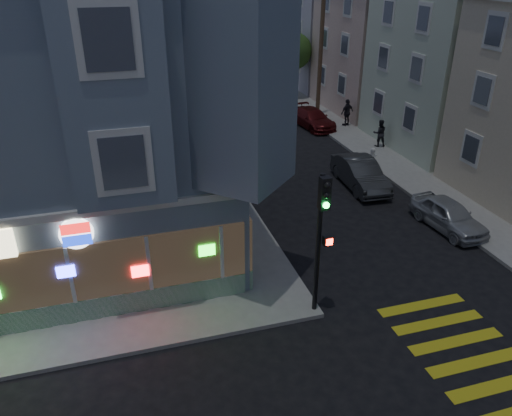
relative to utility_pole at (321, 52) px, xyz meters
name	(u,v)px	position (x,y,z in m)	size (l,w,h in m)	color
ground	(255,380)	(-12.00, -24.00, -4.80)	(120.00, 120.00, 0.00)	black
sidewalk_ne	(450,109)	(11.00, -1.00, -4.72)	(24.00, 42.00, 0.15)	gray
corner_building	(28,100)	(-18.00, -13.02, 1.02)	(14.60, 14.60, 11.40)	slate
row_house_b	(487,57)	(7.50, -8.00, 0.60)	(12.00, 8.60, 10.50)	beige
row_house_c	(405,47)	(7.50, 1.00, -0.15)	(12.00, 8.60, 9.00)	#BFA393
row_house_d	(353,24)	(7.50, 10.00, 0.60)	(12.00, 8.60, 10.50)	#ABA8B9
utility_pole	(321,52)	(0.00, 0.00, 0.00)	(2.20, 0.30, 9.00)	#4C3826
street_tree_near	(294,51)	(0.20, 6.00, -0.86)	(3.00, 3.00, 5.30)	#4C3826
street_tree_far	(265,38)	(0.20, 14.00, -0.86)	(3.00, 3.00, 5.30)	#4C3826
pedestrian_a	(380,133)	(1.00, -7.53, -3.79)	(0.83, 0.65, 1.71)	black
pedestrian_b	(347,112)	(1.00, -2.92, -3.71)	(1.09, 0.46, 1.87)	black
parked_car_a	(448,215)	(-1.30, -17.83, -4.13)	(1.57, 3.91, 1.33)	#B9BDC1
parked_car_b	(360,173)	(-2.92, -12.60, -4.05)	(1.59, 4.55, 1.50)	#3A3D3F
parked_car_c	(313,118)	(-1.30, -2.20, -4.15)	(1.82, 4.47, 1.30)	maroon
parked_car_d	(251,93)	(-3.40, 6.23, -4.13)	(2.20, 4.76, 1.32)	#AAAFB5
traffic_signal	(322,223)	(-9.18, -21.74, -1.32)	(0.57, 0.55, 4.92)	black
fire_hydrant	(373,154)	(-0.70, -9.87, -4.20)	(0.49, 0.28, 0.85)	silver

